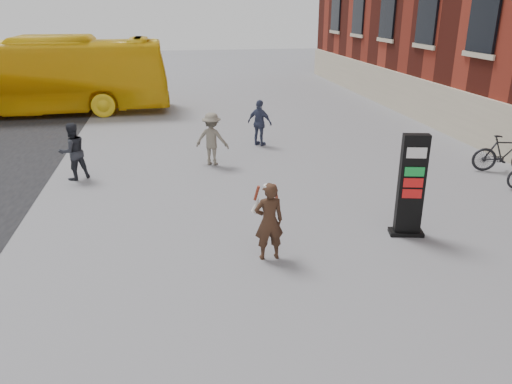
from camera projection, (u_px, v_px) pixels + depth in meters
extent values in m
plane|color=#9E9EA3|center=(250.00, 267.00, 9.78)|extent=(100.00, 100.00, 0.00)
cube|color=beige|center=(502.00, 131.00, 16.50)|extent=(0.18, 44.00, 1.80)
cube|color=black|center=(411.00, 186.00, 10.77)|extent=(0.59, 0.35, 2.30)
cube|color=black|center=(406.00, 232.00, 11.16)|extent=(0.80, 0.52, 0.09)
cube|color=white|center=(415.00, 151.00, 10.50)|extent=(0.46, 0.34, 0.23)
cube|color=#0F752B|center=(413.00, 170.00, 10.64)|extent=(0.46, 0.34, 0.20)
cube|color=#A21110|center=(412.00, 181.00, 10.73)|extent=(0.46, 0.34, 0.20)
cube|color=#A21110|center=(411.00, 192.00, 10.82)|extent=(0.46, 0.34, 0.20)
imported|color=#422418|center=(269.00, 221.00, 9.85)|extent=(0.61, 0.42, 1.62)
cylinder|color=white|center=(269.00, 186.00, 9.59)|extent=(0.23, 0.23, 0.05)
cone|color=white|center=(276.00, 203.00, 10.00)|extent=(0.23, 0.23, 0.39)
cylinder|color=maroon|center=(276.00, 191.00, 9.92)|extent=(0.13, 0.13, 0.33)
cone|color=white|center=(257.00, 204.00, 9.92)|extent=(0.22, 0.22, 0.39)
cylinder|color=maroon|center=(257.00, 193.00, 9.84)|extent=(0.13, 0.13, 0.33)
imported|color=yellow|center=(29.00, 76.00, 22.84)|extent=(12.63, 3.00, 3.52)
imported|color=#2A2C33|center=(73.00, 151.00, 14.44)|extent=(1.03, 0.97, 1.68)
imported|color=slate|center=(212.00, 139.00, 15.78)|extent=(1.24, 1.00, 1.67)
imported|color=#3B4260|center=(260.00, 123.00, 17.95)|extent=(1.00, 0.94, 1.66)
imported|color=black|center=(505.00, 154.00, 15.16)|extent=(1.97, 1.05, 1.14)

